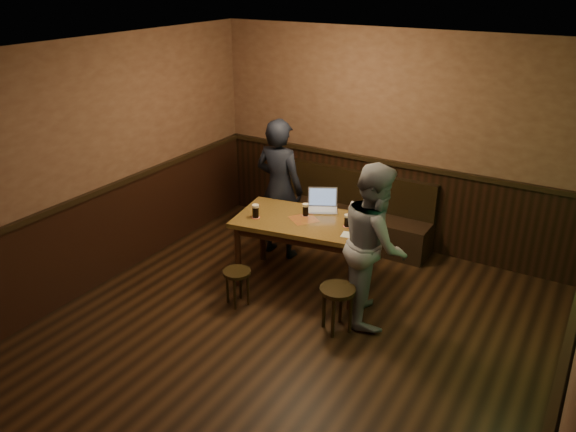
% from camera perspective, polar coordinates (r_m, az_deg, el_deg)
% --- Properties ---
extents(room, '(5.04, 6.04, 2.84)m').
position_cam_1_polar(room, '(5.11, -0.86, -2.18)').
color(room, black).
rests_on(room, ground).
extents(bench, '(2.20, 0.50, 0.95)m').
position_cam_1_polar(bench, '(7.70, 6.43, -0.29)').
color(bench, black).
rests_on(bench, ground).
extents(pub_table, '(1.65, 1.11, 0.83)m').
position_cam_1_polar(pub_table, '(6.45, 1.60, -1.20)').
color(pub_table, '#553B18').
rests_on(pub_table, ground).
extents(stool_left, '(0.39, 0.39, 0.42)m').
position_cam_1_polar(stool_left, '(6.22, -5.20, -6.24)').
color(stool_left, black).
rests_on(stool_left, ground).
extents(stool_right, '(0.43, 0.43, 0.50)m').
position_cam_1_polar(stool_right, '(5.76, 5.05, -8.15)').
color(stool_right, black).
rests_on(stool_right, ground).
extents(pint_left, '(0.10, 0.10, 0.16)m').
position_cam_1_polar(pint_left, '(6.42, -3.31, 0.50)').
color(pint_left, '#B32016').
rests_on(pint_left, pub_table).
extents(pint_mid, '(0.10, 0.10, 0.15)m').
position_cam_1_polar(pint_mid, '(6.46, 1.80, 0.64)').
color(pint_mid, '#B32016').
rests_on(pint_mid, pub_table).
extents(pint_right, '(0.09, 0.09, 0.14)m').
position_cam_1_polar(pint_right, '(6.22, 6.03, -0.46)').
color(pint_right, '#B32016').
rests_on(pint_right, pub_table).
extents(laptop, '(0.44, 0.41, 0.25)m').
position_cam_1_polar(laptop, '(6.65, 3.53, 1.20)').
color(laptop, silver).
rests_on(laptop, pub_table).
extents(menu, '(0.24, 0.19, 0.00)m').
position_cam_1_polar(menu, '(6.05, 6.50, -1.97)').
color(menu, silver).
rests_on(menu, pub_table).
extents(person_suit, '(0.66, 0.44, 1.80)m').
position_cam_1_polar(person_suit, '(7.07, -0.88, 2.79)').
color(person_suit, black).
rests_on(person_suit, ground).
extents(person_grey, '(0.97, 1.04, 1.72)m').
position_cam_1_polar(person_grey, '(5.83, 8.76, -2.76)').
color(person_grey, gray).
rests_on(person_grey, ground).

